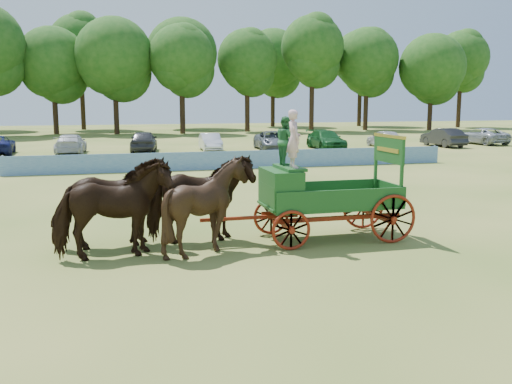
% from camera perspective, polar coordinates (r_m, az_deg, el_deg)
% --- Properties ---
extents(ground, '(160.00, 160.00, 0.00)m').
position_cam_1_polar(ground, '(17.05, 15.88, -4.71)').
color(ground, '#9E9147').
rests_on(ground, ground).
extents(horse_lead_left, '(3.11, 1.75, 2.49)m').
position_cam_1_polar(horse_lead_left, '(14.78, -14.14, -1.81)').
color(horse_lead_left, black).
rests_on(horse_lead_left, ground).
extents(horse_lead_right, '(3.09, 1.69, 2.49)m').
position_cam_1_polar(horse_lead_right, '(15.86, -14.21, -1.07)').
color(horse_lead_right, black).
rests_on(horse_lead_right, ground).
extents(horse_wheel_left, '(2.64, 2.45, 2.49)m').
position_cam_1_polar(horse_wheel_left, '(14.99, -4.94, -1.40)').
color(horse_wheel_left, black).
rests_on(horse_wheel_left, ground).
extents(horse_wheel_right, '(3.03, 1.53, 2.49)m').
position_cam_1_polar(horse_wheel_right, '(16.06, -5.62, -0.70)').
color(horse_wheel_right, black).
rests_on(horse_wheel_right, ground).
extents(farm_dray, '(6.00, 2.00, 3.73)m').
position_cam_1_polar(farm_dray, '(16.23, 5.12, 0.59)').
color(farm_dray, maroon).
rests_on(farm_dray, ground).
extents(sponsor_banner, '(26.00, 0.08, 1.05)m').
position_cam_1_polar(sponsor_banner, '(33.24, -1.62, 3.24)').
color(sponsor_banner, '#1C5698').
rests_on(sponsor_banner, ground).
extents(parked_cars, '(52.78, 7.11, 1.64)m').
position_cam_1_polar(parked_cars, '(45.17, -3.80, 5.10)').
color(parked_cars, silver).
rests_on(parked_cars, ground).
extents(treeline, '(92.64, 23.31, 15.07)m').
position_cam_1_polar(treeline, '(74.00, -11.61, 13.31)').
color(treeline, '#382314').
rests_on(treeline, ground).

